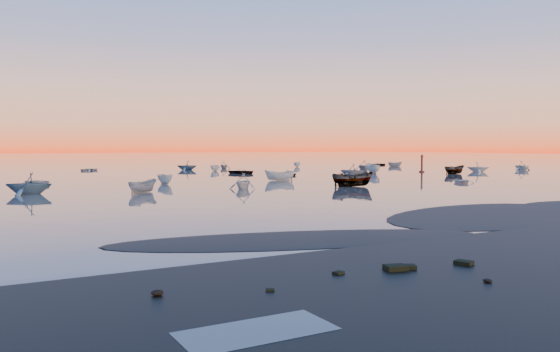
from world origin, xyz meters
TOP-DOWN VIEW (x-y plane):
  - ground at (0.00, 100.00)m, footprint 600.00×600.00m
  - moored_fleet at (0.00, 53.00)m, footprint 124.00×58.00m
  - boat_near_left at (-24.97, 44.93)m, footprint 4.25×3.16m
  - boat_near_center at (-17.77, 28.55)m, footprint 3.15×3.72m
  - boat_near_right at (15.54, 41.35)m, footprint 4.38×3.19m
  - channel_marker at (34.08, 46.84)m, footprint 0.89×0.89m

SIDE VIEW (x-z plane):
  - ground at x=0.00m, z-range 0.00..0.00m
  - moored_fleet at x=0.00m, z-range -0.60..0.60m
  - boat_near_left at x=-24.97m, z-range -0.49..0.49m
  - boat_near_center at x=-17.77m, z-range -0.60..0.60m
  - boat_near_right at x=15.54m, z-range -0.70..0.70m
  - channel_marker at x=34.08m, z-range -0.33..2.83m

